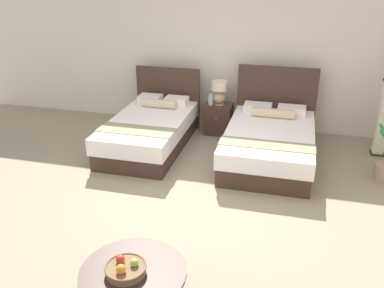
{
  "coord_description": "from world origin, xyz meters",
  "views": [
    {
      "loc": [
        1.33,
        -4.59,
        2.96
      ],
      "look_at": [
        0.02,
        0.46,
        0.65
      ],
      "focal_mm": 38.9,
      "sensor_mm": 36.0,
      "label": 1
    }
  ],
  "objects_px": {
    "bed_near_window": "(151,130)",
    "nightstand": "(219,119)",
    "vase": "(211,99)",
    "floor_lamp_corner": "(383,119)",
    "table_lamp": "(220,91)",
    "fruit_bowl": "(125,269)",
    "bed_near_corner": "(270,141)",
    "coffee_table": "(133,279)"
  },
  "relations": [
    {
      "from": "bed_near_window",
      "to": "floor_lamp_corner",
      "type": "bearing_deg",
      "value": 9.34
    },
    {
      "from": "bed_near_corner",
      "to": "vase",
      "type": "xyz_separation_m",
      "value": [
        -1.15,
        0.84,
        0.34
      ]
    },
    {
      "from": "bed_near_corner",
      "to": "vase",
      "type": "bearing_deg",
      "value": 143.74
    },
    {
      "from": "nightstand",
      "to": "floor_lamp_corner",
      "type": "bearing_deg",
      "value": -5.7
    },
    {
      "from": "coffee_table",
      "to": "floor_lamp_corner",
      "type": "height_order",
      "value": "floor_lamp_corner"
    },
    {
      "from": "bed_near_window",
      "to": "fruit_bowl",
      "type": "relative_size",
      "value": 5.91
    },
    {
      "from": "fruit_bowl",
      "to": "table_lamp",
      "type": "bearing_deg",
      "value": 90.34
    },
    {
      "from": "floor_lamp_corner",
      "to": "bed_near_window",
      "type": "bearing_deg",
      "value": -170.66
    },
    {
      "from": "nightstand",
      "to": "fruit_bowl",
      "type": "relative_size",
      "value": 1.46
    },
    {
      "from": "coffee_table",
      "to": "nightstand",
      "type": "bearing_deg",
      "value": 90.99
    },
    {
      "from": "bed_near_corner",
      "to": "coffee_table",
      "type": "bearing_deg",
      "value": -104.78
    },
    {
      "from": "nightstand",
      "to": "coffee_table",
      "type": "bearing_deg",
      "value": -89.01
    },
    {
      "from": "bed_near_window",
      "to": "table_lamp",
      "type": "xyz_separation_m",
      "value": [
        1.01,
        0.91,
        0.49
      ]
    },
    {
      "from": "floor_lamp_corner",
      "to": "coffee_table",
      "type": "bearing_deg",
      "value": -122.85
    },
    {
      "from": "table_lamp",
      "to": "floor_lamp_corner",
      "type": "relative_size",
      "value": 0.34
    },
    {
      "from": "vase",
      "to": "table_lamp",
      "type": "bearing_deg",
      "value": 22.33
    },
    {
      "from": "bed_near_window",
      "to": "nightstand",
      "type": "relative_size",
      "value": 4.06
    },
    {
      "from": "nightstand",
      "to": "fruit_bowl",
      "type": "distance_m",
      "value": 4.45
    },
    {
      "from": "nightstand",
      "to": "vase",
      "type": "bearing_deg",
      "value": -164.7
    },
    {
      "from": "vase",
      "to": "fruit_bowl",
      "type": "relative_size",
      "value": 0.54
    },
    {
      "from": "nightstand",
      "to": "table_lamp",
      "type": "relative_size",
      "value": 1.26
    },
    {
      "from": "bed_near_corner",
      "to": "nightstand",
      "type": "distance_m",
      "value": 1.34
    },
    {
      "from": "nightstand",
      "to": "coffee_table",
      "type": "relative_size",
      "value": 0.56
    },
    {
      "from": "bed_near_window",
      "to": "nightstand",
      "type": "xyz_separation_m",
      "value": [
        1.01,
        0.89,
        -0.03
      ]
    },
    {
      "from": "nightstand",
      "to": "coffee_table",
      "type": "xyz_separation_m",
      "value": [
        0.08,
        -4.4,
        0.05
      ]
    },
    {
      "from": "bed_near_corner",
      "to": "vase",
      "type": "distance_m",
      "value": 1.47
    },
    {
      "from": "nightstand",
      "to": "table_lamp",
      "type": "distance_m",
      "value": 0.52
    },
    {
      "from": "bed_near_window",
      "to": "coffee_table",
      "type": "height_order",
      "value": "bed_near_window"
    },
    {
      "from": "coffee_table",
      "to": "bed_near_window",
      "type": "bearing_deg",
      "value": 107.25
    },
    {
      "from": "coffee_table",
      "to": "floor_lamp_corner",
      "type": "distance_m",
      "value": 4.92
    },
    {
      "from": "floor_lamp_corner",
      "to": "vase",
      "type": "bearing_deg",
      "value": 175.37
    },
    {
      "from": "bed_near_window",
      "to": "vase",
      "type": "xyz_separation_m",
      "value": [
        0.87,
        0.85,
        0.35
      ]
    },
    {
      "from": "table_lamp",
      "to": "vase",
      "type": "distance_m",
      "value": 0.22
    },
    {
      "from": "bed_near_window",
      "to": "fruit_bowl",
      "type": "height_order",
      "value": "bed_near_window"
    },
    {
      "from": "bed_near_window",
      "to": "bed_near_corner",
      "type": "relative_size",
      "value": 1.0
    },
    {
      "from": "vase",
      "to": "floor_lamp_corner",
      "type": "bearing_deg",
      "value": -4.63
    },
    {
      "from": "bed_near_corner",
      "to": "floor_lamp_corner",
      "type": "xyz_separation_m",
      "value": [
        1.74,
        0.61,
        0.32
      ]
    },
    {
      "from": "floor_lamp_corner",
      "to": "table_lamp",
      "type": "bearing_deg",
      "value": 173.88
    },
    {
      "from": "bed_near_window",
      "to": "coffee_table",
      "type": "bearing_deg",
      "value": -72.75
    },
    {
      "from": "vase",
      "to": "fruit_bowl",
      "type": "bearing_deg",
      "value": -87.75
    },
    {
      "from": "table_lamp",
      "to": "fruit_bowl",
      "type": "height_order",
      "value": "table_lamp"
    },
    {
      "from": "bed_near_window",
      "to": "floor_lamp_corner",
      "type": "xyz_separation_m",
      "value": [
        3.76,
        0.62,
        0.33
      ]
    }
  ]
}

